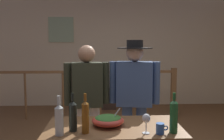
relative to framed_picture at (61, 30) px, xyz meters
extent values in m
cube|color=beige|center=(1.34, 0.06, -0.56)|extent=(5.86, 0.10, 2.67)
cube|color=#94AD83|center=(0.00, 0.00, 0.00)|extent=(0.61, 0.03, 0.61)
cylinder|color=brown|center=(-0.57, -1.16, -1.42)|extent=(0.04, 0.04, 0.95)
cylinder|color=brown|center=(0.19, -1.16, -1.42)|extent=(0.04, 0.04, 0.95)
cylinder|color=brown|center=(0.96, -1.16, -1.42)|extent=(0.04, 0.04, 0.95)
cylinder|color=brown|center=(1.73, -1.16, -1.42)|extent=(0.04, 0.04, 0.95)
cylinder|color=brown|center=(2.49, -1.16, -1.42)|extent=(0.04, 0.04, 0.95)
cube|color=brown|center=(0.58, -1.16, -0.92)|extent=(3.91, 0.07, 0.05)
cube|color=brown|center=(2.49, -1.16, -1.37)|extent=(0.10, 0.10, 1.05)
cube|color=#38281E|center=(0.88, -0.29, -1.67)|extent=(0.90, 0.40, 0.46)
cube|color=black|center=(0.88, -0.29, -1.43)|extent=(0.20, 0.12, 0.02)
cylinder|color=black|center=(0.88, -0.29, -1.38)|extent=(0.03, 0.03, 0.08)
cube|color=black|center=(0.88, -0.32, -1.19)|extent=(0.51, 0.06, 0.31)
cube|color=black|center=(0.88, -0.35, -1.19)|extent=(0.47, 0.01, 0.28)
cube|color=brown|center=(1.10, -3.95, -1.16)|extent=(1.31, 0.70, 0.04)
ellipsoid|color=#CC3D2D|center=(1.04, -3.94, -1.09)|extent=(0.31, 0.31, 0.10)
ellipsoid|color=#38702D|center=(1.04, -3.94, -1.07)|extent=(0.26, 0.26, 0.05)
cylinder|color=silver|center=(1.10, -3.94, -1.05)|extent=(0.12, 0.01, 0.16)
cylinder|color=silver|center=(1.38, -4.17, -1.14)|extent=(0.07, 0.07, 0.01)
cylinder|color=silver|center=(1.38, -4.17, -1.09)|extent=(0.01, 0.01, 0.10)
ellipsoid|color=silver|center=(1.38, -4.17, -1.01)|extent=(0.08, 0.08, 0.08)
cylinder|color=#1E5628|center=(1.63, -4.17, -1.01)|extent=(0.07, 0.07, 0.27)
cone|color=#1E5628|center=(1.63, -4.17, -0.86)|extent=(0.07, 0.07, 0.03)
cylinder|color=#1E5628|center=(1.63, -4.17, -0.81)|extent=(0.03, 0.03, 0.06)
cylinder|color=black|center=(0.72, -4.08, -1.02)|extent=(0.07, 0.07, 0.25)
cone|color=black|center=(0.72, -4.08, -0.88)|extent=(0.07, 0.07, 0.03)
cylinder|color=black|center=(0.72, -4.08, -0.83)|extent=(0.03, 0.03, 0.07)
cylinder|color=silver|center=(0.61, -4.18, -1.02)|extent=(0.08, 0.08, 0.24)
cone|color=silver|center=(0.61, -4.18, -0.89)|extent=(0.08, 0.08, 0.03)
cylinder|color=silver|center=(0.61, -4.18, -0.83)|extent=(0.03, 0.03, 0.08)
cylinder|color=brown|center=(0.83, -4.14, -1.01)|extent=(0.06, 0.06, 0.26)
cone|color=brown|center=(0.83, -4.14, -0.87)|extent=(0.06, 0.06, 0.03)
cylinder|color=brown|center=(0.83, -4.14, -0.82)|extent=(0.02, 0.02, 0.07)
cylinder|color=#3866B2|center=(1.50, -4.19, -1.10)|extent=(0.07, 0.07, 0.10)
torus|color=#3866B2|center=(1.55, -4.19, -1.09)|extent=(0.05, 0.01, 0.05)
cylinder|color=beige|center=(0.89, -3.22, -1.51)|extent=(0.13, 0.13, 0.77)
cylinder|color=beige|center=(0.71, -3.25, -1.51)|extent=(0.13, 0.13, 0.77)
cube|color=#2D3323|center=(0.80, -3.23, -0.85)|extent=(0.40, 0.28, 0.55)
cylinder|color=#2D3323|center=(1.03, -3.20, -0.84)|extent=(0.09, 0.09, 0.52)
cylinder|color=#2D3323|center=(0.57, -3.27, -0.84)|extent=(0.09, 0.09, 0.52)
sphere|color=#A37556|center=(0.80, -3.23, -0.47)|extent=(0.21, 0.21, 0.21)
cylinder|color=#3D5684|center=(1.48, -3.25, -1.51)|extent=(0.13, 0.13, 0.78)
cylinder|color=#3D5684|center=(1.30, -3.22, -1.51)|extent=(0.13, 0.13, 0.78)
cube|color=#3D5684|center=(1.39, -3.23, -0.84)|extent=(0.47, 0.29, 0.55)
cylinder|color=#3D5684|center=(1.66, -3.27, -0.83)|extent=(0.09, 0.09, 0.52)
cylinder|color=#3D5684|center=(1.13, -3.19, -0.83)|extent=(0.09, 0.09, 0.52)
sphere|color=beige|center=(1.39, -3.23, -0.46)|extent=(0.21, 0.21, 0.21)
cylinder|color=black|center=(1.39, -3.23, -0.40)|extent=(0.44, 0.44, 0.01)
cylinder|color=black|center=(1.39, -3.23, -0.35)|extent=(0.20, 0.20, 0.10)
camera|label=1|loc=(0.98, -6.36, -0.35)|focal=40.86mm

